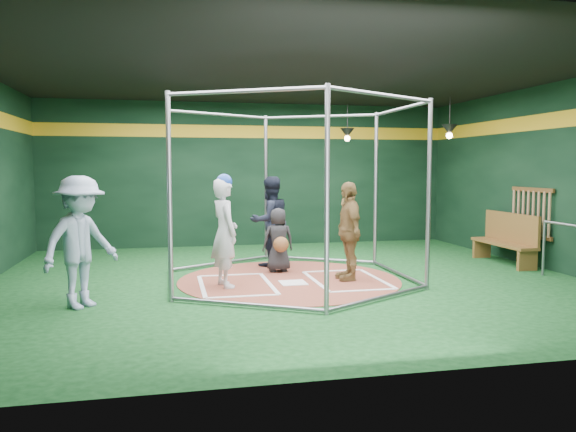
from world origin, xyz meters
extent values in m
cube|color=#0C3714|center=(0.00, 0.00, -0.01)|extent=(10.00, 9.00, 0.02)
cube|color=black|center=(0.00, 0.00, 3.50)|extent=(10.00, 9.00, 0.02)
cube|color=black|center=(0.00, 4.50, 1.75)|extent=(10.00, 0.10, 3.50)
cube|color=black|center=(0.00, -4.50, 1.75)|extent=(10.00, 0.10, 3.50)
cube|color=black|center=(5.00, 0.00, 1.75)|extent=(0.10, 9.00, 3.50)
cube|color=gold|center=(0.00, 4.47, 2.80)|extent=(10.00, 0.01, 0.30)
cube|color=gold|center=(4.97, 0.00, 2.80)|extent=(0.01, 9.00, 0.30)
cylinder|color=brown|center=(0.00, 0.00, 0.01)|extent=(3.80, 3.80, 0.01)
cube|color=white|center=(0.00, -0.30, 0.02)|extent=(0.43, 0.43, 0.01)
cube|color=white|center=(-0.95, 0.60, 0.02)|extent=(1.10, 0.07, 0.01)
cube|color=white|center=(-0.95, -1.10, 0.02)|extent=(1.10, 0.07, 0.01)
cube|color=white|center=(-1.50, -0.25, 0.02)|extent=(0.07, 1.70, 0.01)
cube|color=white|center=(-0.40, -0.25, 0.02)|extent=(0.07, 1.70, 0.01)
cube|color=white|center=(0.95, 0.60, 0.02)|extent=(1.10, 0.07, 0.01)
cube|color=white|center=(0.95, -1.10, 0.02)|extent=(1.10, 0.07, 0.01)
cube|color=white|center=(0.40, -0.25, 0.02)|extent=(0.07, 1.70, 0.01)
cube|color=white|center=(1.50, -0.25, 0.02)|extent=(0.07, 1.70, 0.01)
cylinder|color=gray|center=(1.99, 1.15, 1.50)|extent=(0.07, 0.07, 3.00)
cylinder|color=gray|center=(0.00, 2.30, 1.50)|extent=(0.07, 0.07, 3.00)
cylinder|color=gray|center=(-1.99, 1.15, 1.50)|extent=(0.07, 0.07, 3.00)
cylinder|color=gray|center=(-1.99, -1.15, 1.50)|extent=(0.07, 0.07, 3.00)
cylinder|color=gray|center=(0.00, -2.30, 1.50)|extent=(0.07, 0.07, 3.00)
cylinder|color=gray|center=(1.99, -1.15, 1.50)|extent=(0.07, 0.07, 3.00)
cylinder|color=gray|center=(1.00, 1.72, 2.95)|extent=(2.02, 1.20, 0.06)
cylinder|color=gray|center=(1.00, 1.72, 0.05)|extent=(2.02, 1.20, 0.06)
cylinder|color=gray|center=(-1.00, 1.72, 2.95)|extent=(2.02, 1.20, 0.06)
cylinder|color=gray|center=(-1.00, 1.72, 0.05)|extent=(2.02, 1.20, 0.06)
cylinder|color=gray|center=(-1.99, 0.00, 2.95)|extent=(0.06, 2.30, 0.06)
cylinder|color=gray|center=(-1.99, 0.00, 0.05)|extent=(0.06, 2.30, 0.06)
cylinder|color=gray|center=(-1.00, -1.73, 2.95)|extent=(2.02, 1.20, 0.06)
cylinder|color=gray|center=(-1.00, -1.73, 0.05)|extent=(2.02, 1.20, 0.06)
cylinder|color=gray|center=(1.00, -1.73, 2.95)|extent=(2.02, 1.20, 0.06)
cylinder|color=gray|center=(1.00, -1.73, 0.05)|extent=(2.02, 1.20, 0.06)
cylinder|color=gray|center=(1.99, 0.00, 2.95)|extent=(0.06, 2.30, 0.06)
cylinder|color=gray|center=(1.99, 0.00, 0.05)|extent=(0.06, 2.30, 0.06)
cube|color=brown|center=(4.94, 0.40, 1.50)|extent=(0.05, 1.25, 0.08)
cube|color=brown|center=(4.94, 0.40, 0.60)|extent=(0.05, 1.25, 0.08)
cylinder|color=#A67E57|center=(4.92, -0.15, 1.05)|extent=(0.06, 0.06, 0.85)
cylinder|color=#A67E57|center=(4.92, 0.01, 1.05)|extent=(0.06, 0.06, 0.85)
cylinder|color=#A67E57|center=(4.92, 0.16, 1.05)|extent=(0.06, 0.06, 0.85)
cylinder|color=#A67E57|center=(4.92, 0.32, 1.05)|extent=(0.06, 0.06, 0.85)
cylinder|color=#A67E57|center=(4.92, 0.48, 1.05)|extent=(0.06, 0.06, 0.85)
cylinder|color=#A67E57|center=(4.92, 0.64, 1.05)|extent=(0.06, 0.06, 0.85)
cylinder|color=#A67E57|center=(4.92, 0.79, 1.05)|extent=(0.06, 0.06, 0.85)
cylinder|color=#A67E57|center=(4.92, 0.95, 1.05)|extent=(0.06, 0.06, 0.85)
cone|color=black|center=(2.20, 3.60, 2.75)|extent=(0.34, 0.34, 0.22)
sphere|color=#FFD899|center=(2.20, 3.60, 2.62)|extent=(0.14, 0.14, 0.14)
cylinder|color=black|center=(2.20, 3.60, 3.10)|extent=(0.02, 0.02, 0.70)
cone|color=black|center=(4.00, 2.00, 2.75)|extent=(0.34, 0.34, 0.22)
sphere|color=#FFD899|center=(4.00, 2.00, 2.62)|extent=(0.14, 0.14, 0.14)
cylinder|color=black|center=(4.00, 2.00, 3.10)|extent=(0.02, 0.02, 0.70)
imported|color=#BABAC0|center=(-1.13, -0.32, 0.89)|extent=(0.57, 0.72, 1.75)
sphere|color=#163697|center=(-1.13, -0.32, 1.70)|extent=(0.26, 0.26, 0.26)
imported|color=#9E7B43|center=(1.00, -0.19, 0.85)|extent=(0.44, 0.99, 1.68)
imported|color=black|center=(-0.04, 0.78, 0.60)|extent=(0.60, 0.41, 1.18)
sphere|color=brown|center=(-0.04, 0.53, 0.55)|extent=(0.28, 0.28, 0.28)
imported|color=black|center=(-0.07, 1.44, 0.88)|extent=(1.03, 0.93, 1.74)
imported|color=#8B9EB8|center=(-3.20, -1.22, 0.91)|extent=(1.31, 1.31, 1.82)
cube|color=brown|center=(4.55, 0.71, 0.41)|extent=(0.41, 1.75, 0.06)
cube|color=brown|center=(4.72, 0.71, 0.73)|extent=(0.06, 1.75, 0.58)
cube|color=brown|center=(4.55, -0.07, 0.19)|extent=(0.39, 0.08, 0.39)
cube|color=brown|center=(4.55, 1.49, 0.19)|extent=(0.39, 0.08, 0.39)
cylinder|color=gray|center=(4.55, -0.52, 0.50)|extent=(0.05, 0.05, 0.99)
cylinder|color=gray|center=(4.55, -1.08, 0.97)|extent=(0.05, 1.10, 0.05)
camera|label=1|loc=(-2.02, -9.28, 1.94)|focal=35.00mm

